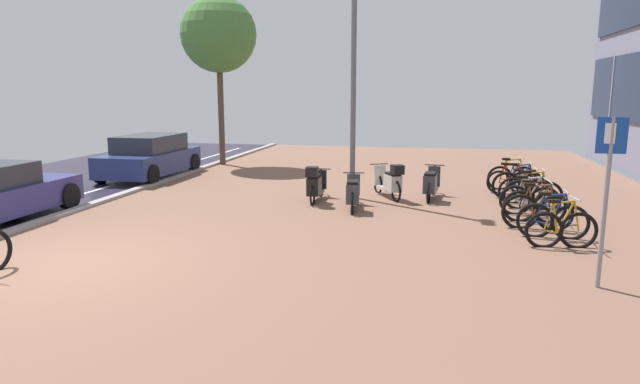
{
  "coord_description": "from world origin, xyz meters",
  "views": [
    {
      "loc": [
        5.84,
        -7.52,
        2.81
      ],
      "look_at": [
        3.94,
        1.5,
        1.1
      ],
      "focal_mm": 30.85,
      "sensor_mm": 36.0,
      "label": 1
    }
  ],
  "objects_px": {
    "bicycle_rack_02": "(537,212)",
    "bicycle_rack_01": "(553,221)",
    "bicycle_rack_03": "(534,206)",
    "bicycle_rack_08": "(511,182)",
    "scooter_extra": "(431,184)",
    "parked_car_far": "(150,157)",
    "bicycle_rack_00": "(561,229)",
    "bicycle_rack_06": "(525,191)",
    "bicycle_rack_09": "(512,178)",
    "scooter_near": "(390,182)",
    "bicycle_rack_04": "(530,200)",
    "scooter_mid": "(315,185)",
    "parking_sign": "(607,184)",
    "bicycle_rack_07": "(520,185)",
    "bicycle_rack_05": "(533,195)",
    "street_tree": "(219,35)",
    "scooter_far": "(353,193)",
    "lamp_post": "(354,63)"
  },
  "relations": [
    {
      "from": "bicycle_rack_07",
      "to": "bicycle_rack_02",
      "type": "bearing_deg",
      "value": -91.96
    },
    {
      "from": "bicycle_rack_05",
      "to": "parking_sign",
      "type": "relative_size",
      "value": 0.56
    },
    {
      "from": "bicycle_rack_07",
      "to": "parking_sign",
      "type": "xyz_separation_m",
      "value": [
        0.17,
        -6.72,
        1.16
      ]
    },
    {
      "from": "bicycle_rack_03",
      "to": "parking_sign",
      "type": "distance_m",
      "value": 4.24
    },
    {
      "from": "bicycle_rack_00",
      "to": "bicycle_rack_06",
      "type": "height_order",
      "value": "bicycle_rack_00"
    },
    {
      "from": "bicycle_rack_04",
      "to": "lamp_post",
      "type": "bearing_deg",
      "value": 163.85
    },
    {
      "from": "bicycle_rack_00",
      "to": "bicycle_rack_04",
      "type": "height_order",
      "value": "bicycle_rack_04"
    },
    {
      "from": "bicycle_rack_01",
      "to": "parking_sign",
      "type": "xyz_separation_m",
      "value": [
        0.11,
        -2.74,
        1.17
      ]
    },
    {
      "from": "scooter_extra",
      "to": "street_tree",
      "type": "distance_m",
      "value": 10.52
    },
    {
      "from": "bicycle_rack_05",
      "to": "parked_car_far",
      "type": "relative_size",
      "value": 0.35
    },
    {
      "from": "bicycle_rack_02",
      "to": "bicycle_rack_08",
      "type": "bearing_deg",
      "value": 90.48
    },
    {
      "from": "bicycle_rack_00",
      "to": "street_tree",
      "type": "relative_size",
      "value": 0.21
    },
    {
      "from": "lamp_post",
      "to": "bicycle_rack_03",
      "type": "bearing_deg",
      "value": -24.03
    },
    {
      "from": "bicycle_rack_01",
      "to": "bicycle_rack_07",
      "type": "bearing_deg",
      "value": 90.81
    },
    {
      "from": "street_tree",
      "to": "bicycle_rack_00",
      "type": "bearing_deg",
      "value": -42.53
    },
    {
      "from": "bicycle_rack_03",
      "to": "bicycle_rack_08",
      "type": "relative_size",
      "value": 1.05
    },
    {
      "from": "bicycle_rack_00",
      "to": "bicycle_rack_01",
      "type": "relative_size",
      "value": 0.97
    },
    {
      "from": "bicycle_rack_03",
      "to": "bicycle_rack_07",
      "type": "bearing_deg",
      "value": 88.64
    },
    {
      "from": "bicycle_rack_06",
      "to": "scooter_near",
      "type": "distance_m",
      "value": 3.39
    },
    {
      "from": "parked_car_far",
      "to": "bicycle_rack_08",
      "type": "bearing_deg",
      "value": -3.63
    },
    {
      "from": "scooter_far",
      "to": "lamp_post",
      "type": "bearing_deg",
      "value": 99.16
    },
    {
      "from": "bicycle_rack_04",
      "to": "bicycle_rack_07",
      "type": "bearing_deg",
      "value": 88.38
    },
    {
      "from": "scooter_extra",
      "to": "parked_car_far",
      "type": "distance_m",
      "value": 9.27
    },
    {
      "from": "bicycle_rack_02",
      "to": "bicycle_rack_07",
      "type": "relative_size",
      "value": 0.99
    },
    {
      "from": "bicycle_rack_03",
      "to": "scooter_near",
      "type": "relative_size",
      "value": 0.84
    },
    {
      "from": "bicycle_rack_04",
      "to": "bicycle_rack_07",
      "type": "xyz_separation_m",
      "value": [
        0.06,
        1.99,
        0.01
      ]
    },
    {
      "from": "bicycle_rack_02",
      "to": "scooter_near",
      "type": "height_order",
      "value": "bicycle_rack_02"
    },
    {
      "from": "bicycle_rack_08",
      "to": "parked_car_far",
      "type": "distance_m",
      "value": 11.21
    },
    {
      "from": "bicycle_rack_04",
      "to": "bicycle_rack_09",
      "type": "relative_size",
      "value": 0.98
    },
    {
      "from": "bicycle_rack_01",
      "to": "scooter_extra",
      "type": "distance_m",
      "value": 4.1
    },
    {
      "from": "bicycle_rack_08",
      "to": "parking_sign",
      "type": "relative_size",
      "value": 0.52
    },
    {
      "from": "bicycle_rack_04",
      "to": "parking_sign",
      "type": "bearing_deg",
      "value": -87.29
    },
    {
      "from": "bicycle_rack_05",
      "to": "parking_sign",
      "type": "distance_m",
      "value": 5.52
    },
    {
      "from": "bicycle_rack_05",
      "to": "scooter_extra",
      "type": "height_order",
      "value": "bicycle_rack_05"
    },
    {
      "from": "scooter_mid",
      "to": "bicycle_rack_02",
      "type": "bearing_deg",
      "value": -19.71
    },
    {
      "from": "bicycle_rack_09",
      "to": "scooter_near",
      "type": "xyz_separation_m",
      "value": [
        -3.3,
        -1.98,
        0.1
      ]
    },
    {
      "from": "bicycle_rack_05",
      "to": "parking_sign",
      "type": "bearing_deg",
      "value": -89.41
    },
    {
      "from": "bicycle_rack_00",
      "to": "bicycle_rack_09",
      "type": "bearing_deg",
      "value": 91.13
    },
    {
      "from": "bicycle_rack_09",
      "to": "parking_sign",
      "type": "height_order",
      "value": "parking_sign"
    },
    {
      "from": "bicycle_rack_08",
      "to": "street_tree",
      "type": "xyz_separation_m",
      "value": [
        -10.03,
        4.1,
        4.48
      ]
    },
    {
      "from": "bicycle_rack_06",
      "to": "scooter_mid",
      "type": "xyz_separation_m",
      "value": [
        -5.2,
        -0.85,
        0.11
      ]
    },
    {
      "from": "scooter_mid",
      "to": "scooter_extra",
      "type": "relative_size",
      "value": 0.93
    },
    {
      "from": "scooter_near",
      "to": "parked_car_far",
      "type": "distance_m",
      "value": 8.24
    },
    {
      "from": "bicycle_rack_03",
      "to": "bicycle_rack_06",
      "type": "distance_m",
      "value": 1.99
    },
    {
      "from": "bicycle_rack_09",
      "to": "bicycle_rack_05",
      "type": "bearing_deg",
      "value": -86.72
    },
    {
      "from": "bicycle_rack_05",
      "to": "lamp_post",
      "type": "xyz_separation_m",
      "value": [
        -4.43,
        0.57,
        3.12
      ]
    },
    {
      "from": "bicycle_rack_07",
      "to": "parked_car_far",
      "type": "distance_m",
      "value": 11.42
    },
    {
      "from": "bicycle_rack_00",
      "to": "bicycle_rack_02",
      "type": "distance_m",
      "value": 1.34
    },
    {
      "from": "bicycle_rack_02",
      "to": "lamp_post",
      "type": "distance_m",
      "value": 5.83
    },
    {
      "from": "bicycle_rack_02",
      "to": "bicycle_rack_01",
      "type": "bearing_deg",
      "value": -75.65
    }
  ]
}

